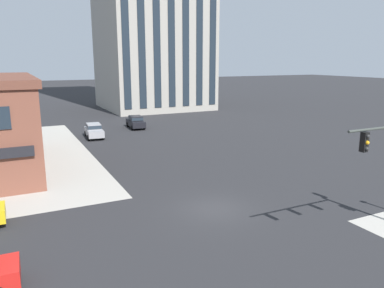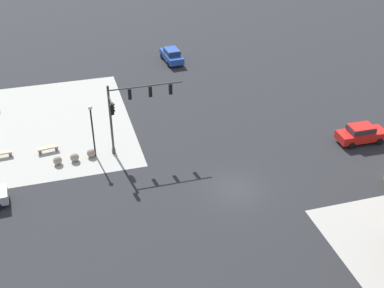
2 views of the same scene
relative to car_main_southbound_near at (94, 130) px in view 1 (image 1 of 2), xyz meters
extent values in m
plane|color=#262628|center=(2.05, -25.33, -0.92)|extent=(320.00, 320.00, 0.00)
cube|color=black|center=(5.25, -33.14, 4.57)|extent=(0.28, 0.28, 0.90)
sphere|color=#282828|center=(5.25, -33.30, 4.85)|extent=(0.18, 0.18, 0.18)
sphere|color=orange|center=(5.25, -33.30, 4.57)|extent=(0.18, 0.18, 0.18)
sphere|color=#282828|center=(5.25, -33.30, 4.29)|extent=(0.18, 0.18, 0.18)
cube|color=#99999E|center=(0.00, -0.05, -0.22)|extent=(2.06, 4.51, 0.76)
cube|color=#99999E|center=(0.01, 0.10, 0.46)|extent=(1.64, 2.21, 0.60)
cube|color=#232D38|center=(0.01, 0.10, 0.46)|extent=(1.68, 2.30, 0.40)
cylinder|color=black|center=(0.74, -1.47, -0.60)|extent=(0.26, 0.65, 0.64)
cylinder|color=black|center=(-0.93, -1.35, -0.60)|extent=(0.26, 0.65, 0.64)
cylinder|color=black|center=(0.93, 1.25, -0.60)|extent=(0.26, 0.65, 0.64)
cylinder|color=black|center=(-0.74, 1.37, -0.60)|extent=(0.26, 0.65, 0.64)
cube|color=black|center=(6.41, 3.96, -0.22)|extent=(2.10, 4.52, 0.76)
cube|color=black|center=(6.40, 3.81, 0.46)|extent=(1.66, 2.22, 0.60)
cube|color=#232D38|center=(6.40, 3.81, 0.46)|extent=(1.70, 2.31, 0.40)
cylinder|color=black|center=(5.68, 5.39, -0.60)|extent=(0.27, 0.66, 0.64)
cylinder|color=black|center=(7.35, 5.26, -0.60)|extent=(0.27, 0.66, 0.64)
cylinder|color=black|center=(5.47, 2.67, -0.60)|extent=(0.27, 0.66, 0.64)
cylinder|color=black|center=(7.14, 2.54, -0.60)|extent=(0.27, 0.66, 0.64)
cube|color=#1E2833|center=(-9.33, -17.37, 4.45)|extent=(1.10, 0.08, 1.50)
camera|label=1|loc=(-8.85, -44.43, 8.16)|focal=35.19mm
camera|label=2|loc=(14.24, 4.47, 23.11)|focal=47.41mm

